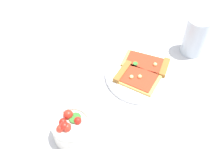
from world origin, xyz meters
TOP-DOWN VIEW (x-y plane):
  - ground_plane at (0.00, 0.00)m, footprint 2.40×2.40m
  - plate at (-0.00, -0.05)m, footprint 0.23×0.23m
  - pizza_slice_near at (-0.02, -0.02)m, footprint 0.15×0.16m
  - pizza_slice_far at (0.04, -0.08)m, footprint 0.14×0.17m
  - salad_bowl at (-0.19, 0.17)m, footprint 0.10×0.10m
  - soda_glass at (0.10, -0.25)m, footprint 0.08×0.08m
  - paper_napkin at (0.05, 0.31)m, footprint 0.15×0.12m

SIDE VIEW (x-z plane):
  - ground_plane at x=0.00m, z-range 0.00..0.00m
  - paper_napkin at x=0.05m, z-range 0.00..0.00m
  - plate at x=0.00m, z-range 0.00..0.01m
  - pizza_slice_far at x=0.04m, z-range 0.01..0.03m
  - pizza_slice_near at x=-0.02m, z-range 0.01..0.03m
  - salad_bowl at x=-0.19m, z-range 0.00..0.07m
  - soda_glass at x=0.10m, z-range 0.00..0.13m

